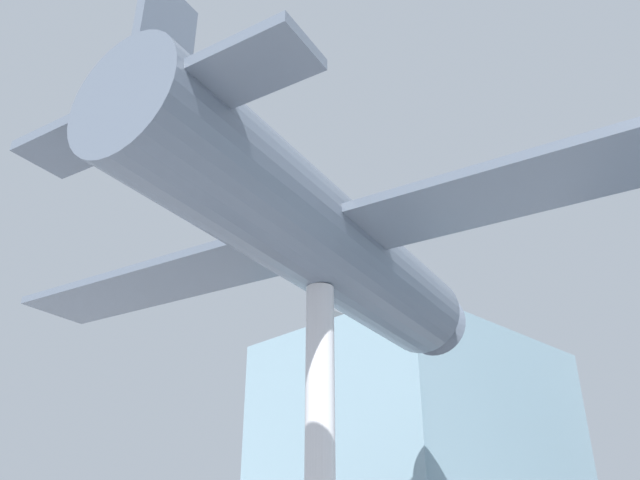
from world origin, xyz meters
TOP-DOWN VIEW (x-y plane):
  - glass_pavilion_left at (-9.28, 14.94)m, footprint 9.61×12.32m
  - support_pylon_central at (0.00, 0.00)m, footprint 0.54×0.54m
  - suspended_airplane at (-0.05, 0.18)m, footprint 16.35×12.09m

SIDE VIEW (x-z plane):
  - support_pylon_central at x=0.00m, z-range 0.00..6.06m
  - glass_pavilion_left at x=-9.28m, z-range -0.29..10.00m
  - suspended_airplane at x=-0.05m, z-range 5.34..8.88m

